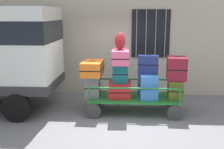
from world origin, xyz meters
name	(u,v)px	position (x,y,z in m)	size (l,w,h in m)	color
ground_plane	(121,118)	(0.00, 0.00, 0.00)	(40.00, 40.00, 0.00)	slate
building_wall	(124,17)	(0.00, 2.34, 2.50)	(12.00, 0.38, 5.00)	#BCB29E
luggage_cart	(133,99)	(0.32, 0.48, 0.36)	(2.44, 1.16, 0.44)	#1E722D
cart_railing	(134,85)	(0.32, 0.48, 0.75)	(2.33, 1.02, 0.38)	#1E722D
suitcase_left_bottom	(93,86)	(-0.79, 0.47, 0.72)	(0.41, 0.63, 0.58)	slate
suitcase_left_middle	(93,68)	(-0.79, 0.49, 1.20)	(0.57, 0.88, 0.38)	orange
suitcase_midleft_bottom	(120,90)	(-0.05, 0.44, 0.63)	(0.60, 0.65, 0.40)	#B21E1E
suitcase_midleft_middle	(120,73)	(-0.05, 0.52, 1.08)	(0.42, 0.54, 0.50)	#0F5960
suitcase_midleft_top	(120,57)	(-0.05, 0.50, 1.52)	(0.48, 0.87, 0.37)	#CC4C72
suitcase_center_bottom	(148,86)	(0.68, 0.44, 0.76)	(0.51, 0.76, 0.65)	#3372C6
suitcase_center_middle	(148,64)	(0.68, 0.50, 1.32)	(0.56, 0.33, 0.49)	navy
suitcase_midright_bottom	(175,88)	(1.42, 0.50, 0.68)	(0.45, 0.78, 0.50)	#4C5119
suitcase_midright_middle	(177,68)	(1.42, 0.45, 1.23)	(0.53, 0.62, 0.60)	maroon
backpack	(120,41)	(-0.06, 0.49, 1.92)	(0.27, 0.22, 0.44)	maroon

